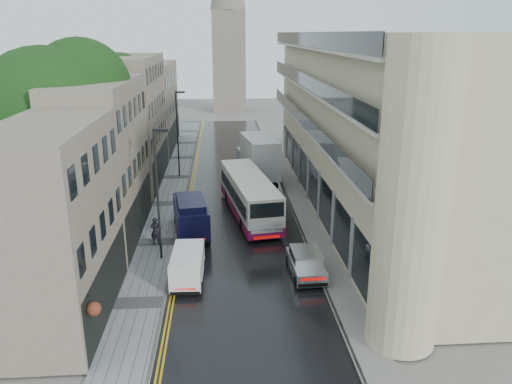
{
  "coord_description": "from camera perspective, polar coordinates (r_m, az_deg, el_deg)",
  "views": [
    {
      "loc": [
        -1.24,
        -13.46,
        14.09
      ],
      "look_at": [
        1.0,
        18.0,
        4.02
      ],
      "focal_mm": 35.0,
      "sensor_mm": 36.0,
      "label": 1
    }
  ],
  "objects": [
    {
      "name": "left_sidewalk",
      "position": [
        43.54,
        -9.93,
        -1.36
      ],
      "size": [
        2.7,
        85.0,
        0.12
      ],
      "primitive_type": "cube",
      "color": "gray",
      "rests_on": "ground"
    },
    {
      "name": "pedestrian",
      "position": [
        35.04,
        -11.42,
        -4.41
      ],
      "size": [
        0.79,
        0.6,
        1.97
      ],
      "primitive_type": "imported",
      "rotation": [
        0.0,
        0.0,
        2.96
      ],
      "color": "black",
      "rests_on": "left_sidewalk"
    },
    {
      "name": "tree_near",
      "position": [
        36.02,
        -22.28,
        4.94
      ],
      "size": [
        10.56,
        10.56,
        13.89
      ],
      "primitive_type": null,
      "color": "black",
      "rests_on": "ground"
    },
    {
      "name": "cream_bus",
      "position": [
        36.67,
        -1.6,
        -2.16
      ],
      "size": [
        4.46,
        12.09,
        3.22
      ],
      "primitive_type": null,
      "rotation": [
        0.0,
        0.0,
        0.15
      ],
      "color": "silver",
      "rests_on": "road"
    },
    {
      "name": "lamp_post_near",
      "position": [
        31.79,
        -11.17,
        -0.47
      ],
      "size": [
        0.98,
        0.46,
        8.47
      ],
      "primitive_type": null,
      "rotation": [
        0.0,
        0.0,
        -0.27
      ],
      "color": "black",
      "rests_on": "left_sidewalk"
    },
    {
      "name": "old_shop_row",
      "position": [
        44.96,
        -14.63,
        6.77
      ],
      "size": [
        4.5,
        56.0,
        12.0
      ],
      "primitive_type": null,
      "color": "gray",
      "rests_on": "ground"
    },
    {
      "name": "silver_hatchback",
      "position": [
        29.3,
        4.68,
        -9.33
      ],
      "size": [
        1.96,
        4.22,
        1.56
      ],
      "primitive_type": null,
      "rotation": [
        0.0,
        0.0,
        0.03
      ],
      "color": "silver",
      "rests_on": "road"
    },
    {
      "name": "road",
      "position": [
        43.33,
        -2.21,
        -1.27
      ],
      "size": [
        9.0,
        85.0,
        0.02
      ],
      "primitive_type": "cube",
      "color": "black",
      "rests_on": "ground"
    },
    {
      "name": "tree_far",
      "position": [
        48.38,
        -17.26,
        7.57
      ],
      "size": [
        9.24,
        9.24,
        12.46
      ],
      "primitive_type": null,
      "color": "black",
      "rests_on": "ground"
    },
    {
      "name": "modern_block",
      "position": [
        41.72,
        12.16,
        7.53
      ],
      "size": [
        8.0,
        40.0,
        14.0
      ],
      "primitive_type": null,
      "color": "#BBB28B",
      "rests_on": "ground"
    },
    {
      "name": "lamp_post_far",
      "position": [
        50.75,
        -8.96,
        6.46
      ],
      "size": [
        0.98,
        0.34,
        8.52
      ],
      "primitive_type": null,
      "rotation": [
        0.0,
        0.0,
        0.13
      ],
      "color": "black",
      "rests_on": "left_sidewalk"
    },
    {
      "name": "navy_van",
      "position": [
        34.87,
        -8.84,
        -3.81
      ],
      "size": [
        2.97,
        5.78,
        2.81
      ],
      "primitive_type": null,
      "rotation": [
        0.0,
        0.0,
        0.14
      ],
      "color": "black",
      "rests_on": "road"
    },
    {
      "name": "right_sidewalk",
      "position": [
        43.8,
        4.87,
        -1.04
      ],
      "size": [
        1.8,
        85.0,
        0.12
      ],
      "primitive_type": "cube",
      "color": "slate",
      "rests_on": "ground"
    },
    {
      "name": "white_lorry",
      "position": [
        46.94,
        -0.7,
        3.19
      ],
      "size": [
        3.95,
        9.09,
        4.61
      ],
      "primitive_type": null,
      "rotation": [
        0.0,
        0.0,
        0.15
      ],
      "color": "silver",
      "rests_on": "road"
    },
    {
      "name": "white_van",
      "position": [
        28.87,
        -9.7,
        -9.64
      ],
      "size": [
        1.89,
        4.18,
        1.87
      ],
      "primitive_type": null,
      "rotation": [
        0.0,
        0.0,
        -0.03
      ],
      "color": "white",
      "rests_on": "road"
    }
  ]
}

